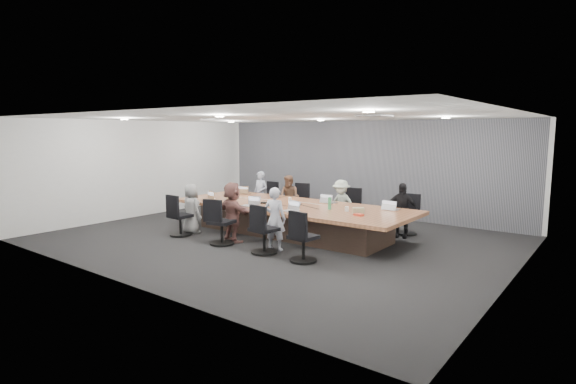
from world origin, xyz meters
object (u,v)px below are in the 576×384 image
Objects in this scene: person_2 at (341,204)px; snack_packet at (359,215)px; laptop_0 at (248,193)px; laptop_5 at (249,206)px; chair_4 at (180,219)px; chair_3 at (407,219)px; laptop_3 at (392,209)px; person_3 at (401,210)px; conference_table at (290,218)px; person_4 at (191,209)px; chair_2 at (348,211)px; bottle_clear at (235,194)px; chair_1 at (297,205)px; person_1 at (289,198)px; person_5 at (233,212)px; bottle_green_left at (228,191)px; chair_0 at (268,202)px; laptop_1 at (277,196)px; mug_brown at (212,194)px; laptop_6 at (291,211)px; canvas_bag at (358,211)px; person_0 at (260,194)px; bottle_green_right at (330,203)px; chair_6 at (264,233)px; stapler at (277,205)px; laptop_4 at (208,200)px; chair_7 at (303,241)px; chair_5 at (222,226)px; person_6 at (275,219)px; laptop_2 at (330,202)px.

snack_packet is at bearing -47.37° from person_2.
laptop_0 is 2.19m from laptop_5.
snack_packet is at bearing 20.74° from chair_4.
laptop_3 is at bearing 83.76° from chair_3.
conference_table is at bearing -162.11° from person_3.
person_4 is 6.28× the size of snack_packet.
chair_2 is 2.99m from bottle_clear.
chair_3 is (3.29, 0.00, -0.03)m from chair_1.
person_5 reaches higher than person_1.
chair_0 is at bearing 84.15° from bottle_green_left.
laptop_1 is 2.91× the size of mug_brown.
person_2 is 1.63m from person_3.
laptop_1 is at bearing 142.61° from conference_table.
laptop_0 is (-2.72, -0.90, 0.35)m from chair_2.
canvas_bag is (1.30, 0.68, 0.05)m from laptop_6.
person_0 reaches higher than bottle_green_right.
bottle_green_left is at bearing 15.37° from chair_2.
chair_1 is at bearing 141.42° from bottle_green_right.
person_4 is at bearing -87.72° from person_0.
chair_2 is 1.06× the size of chair_3.
bottle_green_left is at bearing 175.92° from canvas_bag.
chair_1 is 1.71m from person_2.
chair_6 is 5.86× the size of stapler.
laptop_4 is 1.98m from stapler.
person_1 is at bearing 137.72° from chair_7.
bottle_clear is (-1.11, 1.60, 0.44)m from chair_5.
mug_brown is at bearing 178.02° from bottle_clear.
chair_3 is 3.48m from person_6.
person_3 is (3.29, -0.35, 0.23)m from chair_1.
person_4 is (-3.60, 0.35, 0.20)m from chair_7.
laptop_0 is (-3.69, 2.50, 0.34)m from chair_7.
chair_0 reaches higher than laptop_4.
mug_brown is (-3.26, -0.87, 0.04)m from laptop_2.
person_3 is at bearing 62.36° from laptop_6.
person_3 is 3.68× the size of laptop_6.
chair_5 is at bearing -90.63° from person_1.
person_0 reaches higher than person_4.
laptop_0 is at bearing 170.74° from stapler.
bottle_green_right is 1.26m from stapler.
person_1 reaches higher than person_4.
person_2 is at bearing 23.50° from mug_brown.
canvas_bag is (0.78, -0.09, -0.07)m from bottle_green_right.
bottle_clear is at bearing -176.69° from conference_table.
laptop_6 is at bearing 137.50° from chair_0.
laptop_1 is at bearing 9.04° from chair_3.
laptop_6 is 0.94m from bottle_green_right.
stapler reaches higher than laptop_5.
chair_6 is 2.52× the size of laptop_4.
person_0 is at bearing 147.39° from conference_table.
person_4 is at bearing 91.89° from chair_0.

